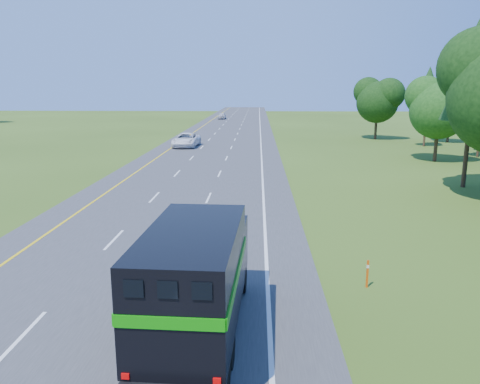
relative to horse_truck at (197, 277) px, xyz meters
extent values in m
cube|color=#38383A|center=(-3.38, 38.78, -1.88)|extent=(15.00, 260.00, 0.04)
cube|color=yellow|center=(-8.88, 38.78, -1.85)|extent=(0.15, 260.00, 0.01)
cube|color=white|center=(2.12, 38.78, -1.85)|extent=(0.15, 260.00, 0.01)
cylinder|color=black|center=(-0.88, 3.21, -1.32)|extent=(0.39, 1.09, 1.07)
cylinder|color=black|center=(1.16, 3.12, -1.32)|extent=(0.39, 1.09, 1.07)
cylinder|color=black|center=(-1.09, -1.46, -1.32)|extent=(0.39, 1.09, 1.07)
cylinder|color=black|center=(0.96, -1.55, -1.32)|extent=(0.39, 1.09, 1.07)
cylinder|color=black|center=(-1.14, -2.63, -1.32)|extent=(0.39, 1.09, 1.07)
cylinder|color=black|center=(0.90, -2.72, -1.32)|extent=(0.39, 1.09, 1.07)
cube|color=black|center=(0.00, 0.05, -1.20)|extent=(2.68, 7.90, 0.27)
cube|color=black|center=(0.14, 3.07, -0.14)|extent=(2.46, 1.86, 1.85)
cube|color=black|center=(0.17, 3.97, 0.35)|extent=(2.15, 0.15, 0.59)
cube|color=black|center=(-0.03, -0.63, 0.27)|extent=(2.68, 5.76, 2.68)
cube|color=#0C8A07|center=(-0.15, -3.47, 0.41)|extent=(2.44, 0.15, 0.29)
cube|color=#0C8A07|center=(-1.26, -0.58, 0.41)|extent=(0.29, 5.65, 0.29)
cube|color=#0C8A07|center=(1.21, -0.68, 0.41)|extent=(0.29, 5.65, 0.29)
cube|color=black|center=(-0.88, -3.44, 1.18)|extent=(0.44, 0.06, 0.39)
cube|color=black|center=(-0.15, -3.47, 1.18)|extent=(0.44, 0.06, 0.39)
cube|color=black|center=(0.58, -3.51, 1.18)|extent=(0.44, 0.06, 0.39)
cube|color=#B20505|center=(-1.18, -3.43, -0.92)|extent=(0.18, 0.05, 0.14)
cube|color=#B20505|center=(0.87, -3.52, -0.92)|extent=(0.18, 0.05, 0.14)
imported|color=white|center=(-7.21, 45.39, -1.01)|extent=(3.12, 6.24, 1.70)
imported|color=#B6B6BD|center=(-6.79, 98.41, -1.13)|extent=(1.78, 4.31, 1.46)
cube|color=#DB4A0B|center=(5.79, 3.75, -1.36)|extent=(0.08, 0.04, 1.06)
cube|color=white|center=(5.79, 3.75, -1.07)|extent=(0.09, 0.05, 0.12)
camera|label=1|loc=(1.72, -12.53, 5.32)|focal=35.00mm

